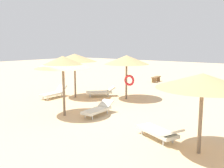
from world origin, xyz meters
name	(u,v)px	position (x,y,z in m)	size (l,w,h in m)	color
ground_plane	(74,116)	(0.00, 0.00, 0.00)	(80.00, 80.00, 0.00)	#DBBA8C
parasol_0	(75,58)	(-3.10, 3.09, 2.59)	(2.85, 2.85, 2.85)	#75604C
parasol_2	(203,81)	(6.23, -0.54, 2.33)	(2.87, 2.87, 2.57)	#75604C
parasol_3	(63,62)	(-0.45, -0.24, 2.60)	(2.67, 2.67, 2.90)	#75604C
parasol_4	(127,60)	(-0.17, 4.72, 2.47)	(2.81, 2.81, 2.78)	#75604C
lounger_0	(54,93)	(-4.12, 2.16, 0.32)	(0.75, 1.91, 0.74)	silver
lounger_2	(159,132)	(4.70, -0.29, 0.31)	(2.01, 1.30, 0.62)	silver
lounger_3	(98,109)	(0.83, 0.81, 0.31)	(0.76, 1.95, 0.63)	silver
lounger_4	(101,92)	(-1.99, 4.38, 0.31)	(1.78, 1.82, 0.66)	silver
bench_0	(156,78)	(-2.16, 12.52, 0.35)	(0.58, 1.54, 0.49)	brown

